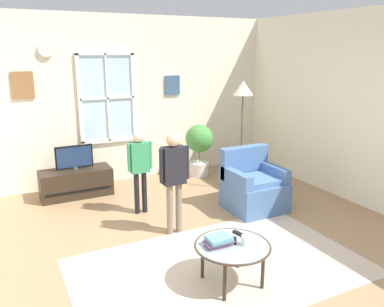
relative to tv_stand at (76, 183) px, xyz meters
name	(u,v)px	position (x,y,z in m)	size (l,w,h in m)	color
ground_plane	(208,256)	(0.95, -2.58, -0.23)	(6.07, 6.72, 0.02)	#9E7A56
back_wall	(120,100)	(0.94, 0.54, 1.19)	(5.47, 0.17, 2.81)	silver
area_rug	(220,267)	(0.93, -2.85, -0.21)	(3.05, 1.86, 0.01)	#C6B29E
tv_stand	(76,183)	(0.00, 0.00, 0.00)	(1.08, 0.47, 0.43)	#2D2319
television	(74,157)	(0.00, 0.00, 0.42)	(0.57, 0.08, 0.38)	#4C4C4C
armchair	(253,187)	(2.18, -1.68, 0.11)	(0.76, 0.74, 0.87)	#476B9E
coffee_table	(232,247)	(0.88, -3.16, 0.17)	(0.75, 0.75, 0.42)	#99B2B7
book_stack	(219,241)	(0.76, -3.11, 0.25)	(0.28, 0.19, 0.10)	#6A4C67
cup	(245,240)	(0.99, -3.21, 0.25)	(0.08, 0.08, 0.10)	white
remote_near_books	(234,241)	(0.94, -3.11, 0.21)	(0.04, 0.14, 0.02)	black
remote_near_cup	(239,233)	(1.06, -2.99, 0.21)	(0.04, 0.14, 0.02)	black
person_green_shirt	(140,162)	(0.68, -1.09, 0.53)	(0.36, 0.16, 1.18)	black
person_black_shirt	(174,171)	(0.84, -1.89, 0.60)	(0.39, 0.18, 1.29)	#726656
potted_plant_by_window	(199,145)	(2.21, 0.04, 0.37)	(0.50, 0.50, 0.95)	silver
floor_lamp	(243,99)	(2.46, -0.93, 1.27)	(0.32, 0.32, 1.78)	black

